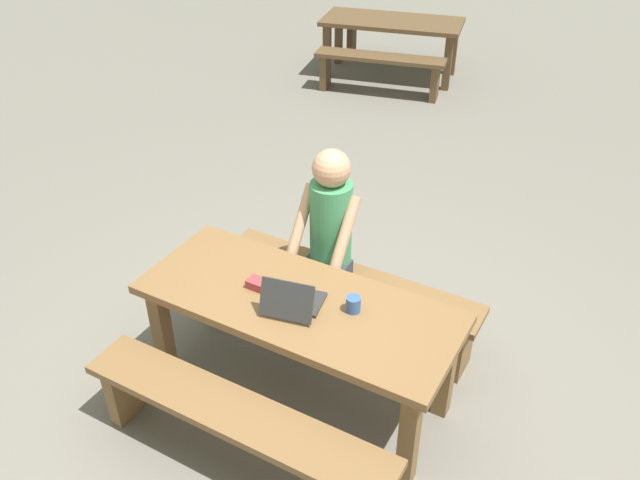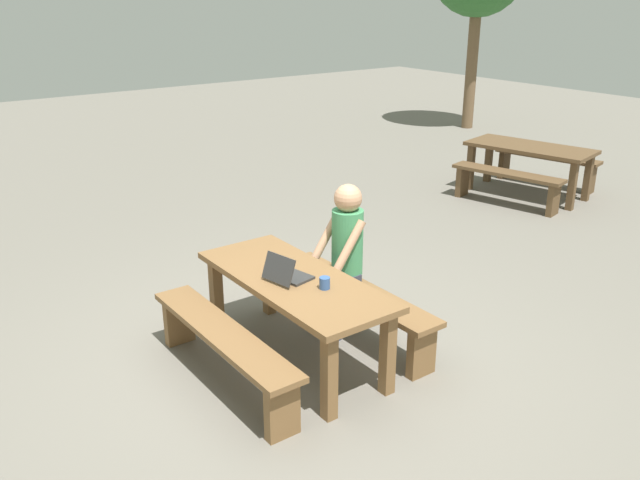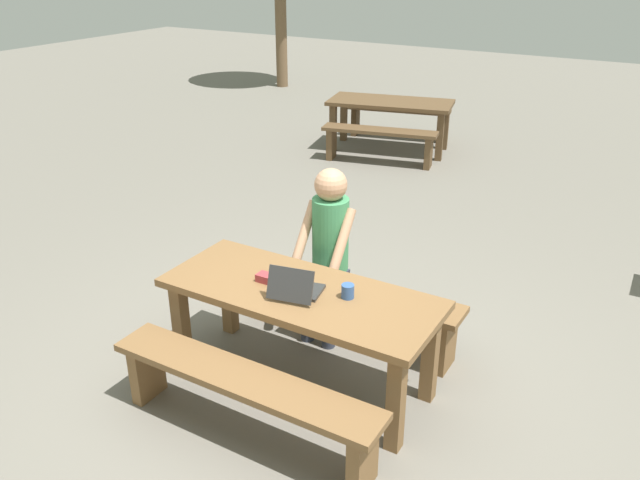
% 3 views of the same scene
% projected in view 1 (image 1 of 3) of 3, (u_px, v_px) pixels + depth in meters
% --- Properties ---
extents(ground_plane, '(30.00, 30.00, 0.00)m').
position_uv_depth(ground_plane, '(300.00, 390.00, 4.02)').
color(ground_plane, slate).
extents(picnic_table_front, '(1.81, 0.73, 0.71)m').
position_uv_depth(picnic_table_front, '(298.00, 315.00, 3.68)').
color(picnic_table_front, brown).
rests_on(picnic_table_front, ground).
extents(bench_near, '(1.76, 0.30, 0.45)m').
position_uv_depth(bench_near, '(236.00, 425.00, 3.37)').
color(bench_near, brown).
rests_on(bench_near, ground).
extents(bench_far, '(1.76, 0.30, 0.45)m').
position_uv_depth(bench_far, '(349.00, 290.00, 4.29)').
color(bench_far, brown).
rests_on(bench_far, ground).
extents(laptop, '(0.34, 0.34, 0.22)m').
position_uv_depth(laptop, '(292.00, 300.00, 3.53)').
color(laptop, '#2D2D2D').
rests_on(laptop, picnic_table_front).
extents(small_pouch, '(0.11, 0.08, 0.05)m').
position_uv_depth(small_pouch, '(257.00, 284.00, 3.70)').
color(small_pouch, '#993338').
rests_on(small_pouch, picnic_table_front).
extents(coffee_mug, '(0.08, 0.08, 0.09)m').
position_uv_depth(coffee_mug, '(353.00, 304.00, 3.52)').
color(coffee_mug, '#335693').
rests_on(coffee_mug, picnic_table_front).
extents(person_seated, '(0.37, 0.39, 1.31)m').
position_uv_depth(person_seated, '(328.00, 232.00, 4.07)').
color(person_seated, '#333847').
rests_on(person_seated, ground).
extents(picnic_table_mid, '(1.83, 1.11, 0.71)m').
position_uv_depth(picnic_table_mid, '(392.00, 29.00, 8.16)').
color(picnic_table_mid, brown).
rests_on(picnic_table_mid, ground).
extents(bench_mid_south, '(1.57, 0.63, 0.47)m').
position_uv_depth(bench_mid_south, '(380.00, 66.00, 7.79)').
color(bench_mid_south, brown).
rests_on(bench_mid_south, ground).
extents(bench_mid_north, '(1.57, 0.63, 0.47)m').
position_uv_depth(bench_mid_north, '(400.00, 34.00, 8.82)').
color(bench_mid_north, brown).
rests_on(bench_mid_north, ground).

